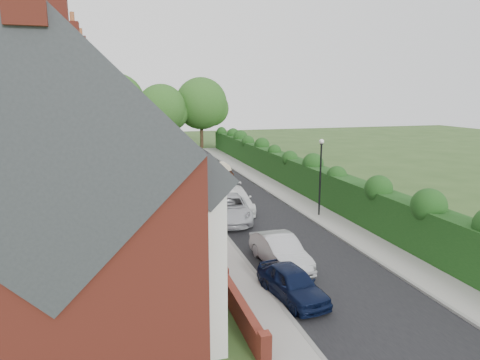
# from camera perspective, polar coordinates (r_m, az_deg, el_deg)

# --- Properties ---
(ground) EXTENTS (140.00, 140.00, 0.00)m
(ground) POSITION_cam_1_polar(r_m,az_deg,el_deg) (24.16, 7.42, -8.05)
(ground) COLOR #2D4C1E
(ground) RESTS_ON ground
(road) EXTENTS (6.00, 58.00, 0.02)m
(road) POSITION_cam_1_polar(r_m,az_deg,el_deg) (33.96, -0.76, -2.16)
(road) COLOR black
(road) RESTS_ON ground
(pavement_hedge_side) EXTENTS (2.20, 58.00, 0.12)m
(pavement_hedge_side) POSITION_cam_1_polar(r_m,az_deg,el_deg) (35.23, 5.68, -1.63)
(pavement_hedge_side) COLOR #9B9993
(pavement_hedge_side) RESTS_ON ground
(pavement_house_side) EXTENTS (1.70, 58.00, 0.12)m
(pavement_house_side) POSITION_cam_1_polar(r_m,az_deg,el_deg) (33.17, -7.19, -2.50)
(pavement_house_side) COLOR #9B9993
(pavement_house_side) RESTS_ON ground
(kerb_hedge_side) EXTENTS (0.18, 58.00, 0.13)m
(kerb_hedge_side) POSITION_cam_1_polar(r_m,az_deg,el_deg) (34.86, 4.08, -1.74)
(kerb_hedge_side) COLOR gray
(kerb_hedge_side) RESTS_ON ground
(kerb_house_side) EXTENTS (0.18, 58.00, 0.13)m
(kerb_house_side) POSITION_cam_1_polar(r_m,az_deg,el_deg) (33.29, -5.83, -2.41)
(kerb_house_side) COLOR gray
(kerb_house_side) RESTS_ON ground
(hedge) EXTENTS (2.10, 58.00, 2.85)m
(hedge) POSITION_cam_1_polar(r_m,az_deg,el_deg) (35.61, 8.42, 0.98)
(hedge) COLOR #163E13
(hedge) RESTS_ON ground
(terrace_row) EXTENTS (9.05, 40.50, 11.50)m
(terrace_row) POSITION_cam_1_polar(r_m,az_deg,el_deg) (31.04, -19.10, 4.28)
(terrace_row) COLOR maroon
(terrace_row) RESTS_ON ground
(garden_wall_row) EXTENTS (0.35, 40.35, 1.10)m
(garden_wall_row) POSITION_cam_1_polar(r_m,az_deg,el_deg) (31.97, -8.70, -2.34)
(garden_wall_row) COLOR maroon
(garden_wall_row) RESTS_ON ground
(lamppost) EXTENTS (0.32, 0.32, 5.16)m
(lamppost) POSITION_cam_1_polar(r_m,az_deg,el_deg) (28.25, 10.70, 1.64)
(lamppost) COLOR black
(lamppost) RESTS_ON ground
(tree_far_left) EXTENTS (7.14, 6.80, 9.29)m
(tree_far_left) POSITION_cam_1_polar(r_m,az_deg,el_deg) (61.29, -10.10, 9.19)
(tree_far_left) COLOR #332316
(tree_far_left) RESTS_ON ground
(tree_far_right) EXTENTS (7.98, 7.60, 10.31)m
(tree_far_right) POSITION_cam_1_polar(r_m,az_deg,el_deg) (64.16, -4.87, 9.96)
(tree_far_right) COLOR #332316
(tree_far_right) RESTS_ON ground
(tree_far_back) EXTENTS (8.40, 8.00, 10.82)m
(tree_far_back) POSITION_cam_1_polar(r_m,az_deg,el_deg) (63.90, -15.80, 9.84)
(tree_far_back) COLOR #332316
(tree_far_back) RESTS_ON ground
(car_navy) EXTENTS (2.08, 4.03, 1.31)m
(car_navy) POSITION_cam_1_polar(r_m,az_deg,el_deg) (17.59, 6.96, -13.47)
(car_navy) COLOR black
(car_navy) RESTS_ON ground
(car_silver_a) EXTENTS (1.79, 4.50, 1.45)m
(car_silver_a) POSITION_cam_1_polar(r_m,az_deg,el_deg) (20.56, 5.37, -9.41)
(car_silver_a) COLOR #A7A7AB
(car_silver_a) RESTS_ON ground
(car_silver_b) EXTENTS (3.61, 6.16, 1.61)m
(car_silver_b) POSITION_cam_1_polar(r_m,az_deg,el_deg) (27.52, -1.54, -3.75)
(car_silver_b) COLOR #BABBC2
(car_silver_b) RESTS_ON ground
(car_white) EXTENTS (2.71, 5.59, 1.57)m
(car_white) POSITION_cam_1_polar(r_m,az_deg,el_deg) (29.75, -0.76, -2.61)
(car_white) COLOR white
(car_white) RESTS_ON ground
(car_green) EXTENTS (1.90, 4.03, 1.33)m
(car_green) POSITION_cam_1_polar(r_m,az_deg,el_deg) (38.31, -4.97, 0.38)
(car_green) COLOR #113A16
(car_green) RESTS_ON ground
(car_red) EXTENTS (2.25, 4.06, 1.27)m
(car_red) POSITION_cam_1_polar(r_m,az_deg,el_deg) (43.79, -6.94, 1.71)
(car_red) COLOR maroon
(car_red) RESTS_ON ground
(car_beige) EXTENTS (3.22, 5.45, 1.42)m
(car_beige) POSITION_cam_1_polar(r_m,az_deg,el_deg) (48.69, -8.61, 2.75)
(car_beige) COLOR beige
(car_beige) RESTS_ON ground
(car_grey) EXTENTS (2.29, 5.14, 1.46)m
(car_grey) POSITION_cam_1_polar(r_m,az_deg,el_deg) (51.15, -8.77, 3.19)
(car_grey) COLOR slate
(car_grey) RESTS_ON ground
(car_black) EXTENTS (2.07, 3.92, 1.27)m
(car_black) POSITION_cam_1_polar(r_m,az_deg,el_deg) (57.52, -9.05, 4.00)
(car_black) COLOR black
(car_black) RESTS_ON ground
(horse) EXTENTS (1.34, 2.04, 1.58)m
(horse) POSITION_cam_1_polar(r_m,az_deg,el_deg) (35.86, -1.50, -0.15)
(horse) COLOR #462619
(horse) RESTS_ON ground
(horse_cart) EXTENTS (1.31, 2.89, 2.08)m
(horse_cart) POSITION_cam_1_polar(r_m,az_deg,el_deg) (37.71, -2.28, 1.05)
(horse_cart) COLOR black
(horse_cart) RESTS_ON ground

